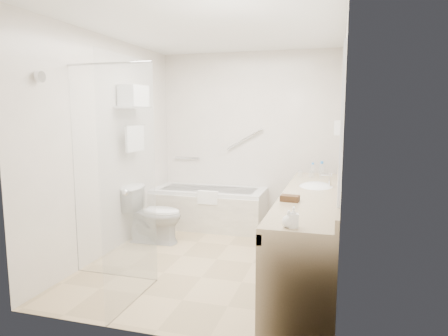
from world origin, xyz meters
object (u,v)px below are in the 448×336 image
(toilet, at_px, (154,215))
(bathtub, at_px, (209,208))
(amenity_basket, at_px, (290,198))
(vanity_counter, at_px, (310,214))
(water_bottle_left, at_px, (322,170))

(toilet, bearing_deg, bathtub, -29.91)
(toilet, xyz_separation_m, amenity_basket, (1.82, -0.95, 0.52))
(bathtub, bearing_deg, vanity_counter, -42.35)
(bathtub, distance_m, toilet, 0.98)
(water_bottle_left, bearing_deg, amenity_basket, -98.89)
(bathtub, relative_size, vanity_counter, 0.59)
(vanity_counter, relative_size, toilet, 3.72)
(bathtub, relative_size, amenity_basket, 9.88)
(amenity_basket, bearing_deg, vanity_counter, 70.11)
(amenity_basket, relative_size, water_bottle_left, 0.78)
(toilet, bearing_deg, water_bottle_left, -80.29)
(amenity_basket, height_order, water_bottle_left, water_bottle_left)
(toilet, height_order, water_bottle_left, water_bottle_left)
(bathtub, relative_size, water_bottle_left, 7.70)
(vanity_counter, relative_size, water_bottle_left, 13.00)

